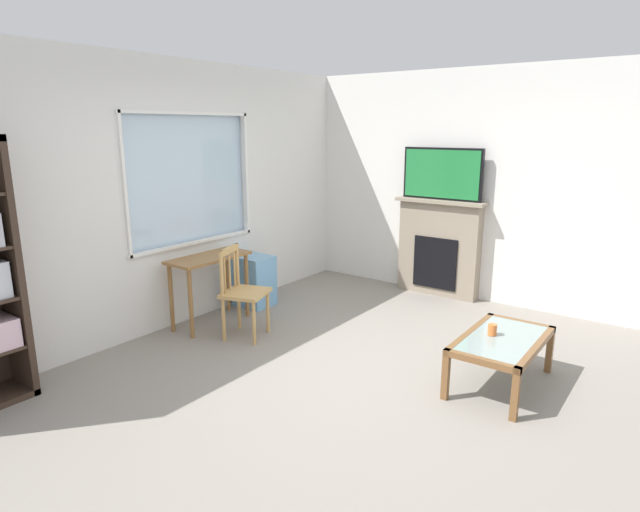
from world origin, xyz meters
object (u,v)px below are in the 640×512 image
object	(u,v)px
plastic_drawer_unit	(254,281)
coffee_table	(502,344)
desk_under_window	(209,269)
tv	(442,174)
wooden_chair	(242,291)
fireplace	(439,247)
sippy_cup	(492,330)

from	to	relation	value
plastic_drawer_unit	coffee_table	size ratio (longest dim) A/B	0.58
desk_under_window	plastic_drawer_unit	world-z (taller)	desk_under_window
desk_under_window	tv	world-z (taller)	tv
coffee_table	wooden_chair	bearing A→B (deg)	101.32
tv	wooden_chair	bearing A→B (deg)	158.10
plastic_drawer_unit	fireplace	xyz separation A→B (m)	(1.66, -1.54, 0.30)
wooden_chair	tv	bearing A→B (deg)	-21.90
plastic_drawer_unit	fireplace	distance (m)	2.29
fireplace	sippy_cup	xyz separation A→B (m)	(-1.95, -1.34, -0.14)
wooden_chair	sippy_cup	xyz separation A→B (m)	(0.48, -2.31, -0.01)
wooden_chair	coffee_table	xyz separation A→B (m)	(0.48, -2.39, -0.12)
wooden_chair	fireplace	bearing A→B (deg)	-21.75
sippy_cup	wooden_chair	bearing A→B (deg)	101.76
sippy_cup	fireplace	bearing A→B (deg)	34.43
plastic_drawer_unit	tv	bearing A→B (deg)	-43.02
fireplace	tv	world-z (taller)	tv
fireplace	sippy_cup	distance (m)	2.37
wooden_chair	coffee_table	world-z (taller)	wooden_chair
desk_under_window	wooden_chair	size ratio (longest dim) A/B	0.98
desk_under_window	fireplace	world-z (taller)	fireplace
fireplace	coffee_table	bearing A→B (deg)	-143.92
wooden_chair	coffee_table	distance (m)	2.44
wooden_chair	tv	distance (m)	2.80
desk_under_window	wooden_chair	xyz separation A→B (m)	(-0.05, -0.52, -0.13)
fireplace	plastic_drawer_unit	bearing A→B (deg)	137.30
fireplace	sippy_cup	size ratio (longest dim) A/B	13.16
plastic_drawer_unit	coffee_table	bearing A→B (deg)	-95.57
sippy_cup	plastic_drawer_unit	bearing A→B (deg)	84.29
wooden_chair	fireplace	world-z (taller)	fireplace
desk_under_window	sippy_cup	bearing A→B (deg)	-81.38
wooden_chair	fireplace	size ratio (longest dim) A/B	0.76
wooden_chair	plastic_drawer_unit	world-z (taller)	wooden_chair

